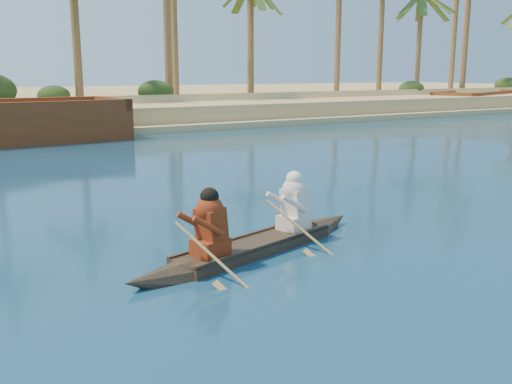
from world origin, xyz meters
TOP-DOWN VIEW (x-y plane):
  - ground at (0.00, 0.00)m, footprint 160.00×160.00m
  - sandy_embankment at (0.00, 46.89)m, footprint 150.00×51.00m
  - shrub_cluster at (0.00, 31.50)m, footprint 100.00×6.00m
  - canoe at (-4.21, 2.22)m, footprint 5.59×2.21m
  - barge_right at (33.57, 27.00)m, footprint 11.67×7.00m

SIDE VIEW (x-z plane):
  - ground at x=0.00m, z-range 0.00..0.00m
  - canoe at x=-4.21m, z-range -0.47..1.07m
  - sandy_embankment at x=0.00m, z-range -0.22..1.28m
  - barge_right at x=33.57m, z-range -0.28..1.57m
  - shrub_cluster at x=0.00m, z-range 0.00..2.40m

